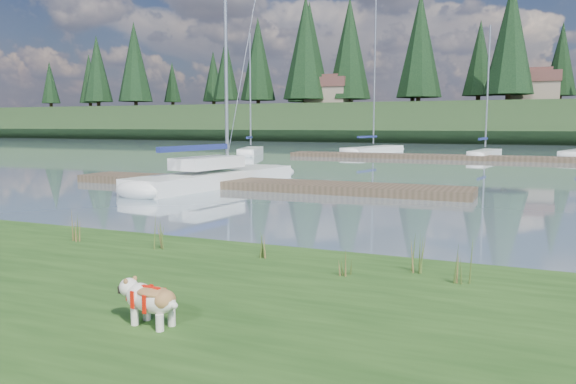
% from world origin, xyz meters
% --- Properties ---
extents(ground, '(200.00, 200.00, 0.00)m').
position_xyz_m(ground, '(0.00, 30.00, 0.00)').
color(ground, gray).
rests_on(ground, ground).
extents(ridge, '(200.00, 20.00, 5.00)m').
position_xyz_m(ridge, '(0.00, 73.00, 2.50)').
color(ridge, '#1F3319').
rests_on(ridge, ground).
extents(bulldog, '(0.78, 0.38, 0.46)m').
position_xyz_m(bulldog, '(1.92, -5.58, 0.64)').
color(bulldog, silver).
rests_on(bulldog, bank).
extents(sailboat_main, '(3.23, 9.78, 13.75)m').
position_xyz_m(sailboat_main, '(-5.79, 9.78, 0.42)').
color(sailboat_main, white).
rests_on(sailboat_main, ground).
extents(dock_near, '(16.00, 2.00, 0.30)m').
position_xyz_m(dock_near, '(-4.00, 9.00, 0.15)').
color(dock_near, '#4C3D2C').
rests_on(dock_near, ground).
extents(dock_far, '(26.00, 2.20, 0.30)m').
position_xyz_m(dock_far, '(2.00, 30.00, 0.15)').
color(dock_far, '#4C3D2C').
rests_on(dock_far, ground).
extents(sailboat_bg_0, '(3.25, 6.51, 9.52)m').
position_xyz_m(sailboat_bg_0, '(-14.73, 29.86, 0.33)').
color(sailboat_bg_0, white).
rests_on(sailboat_bg_0, ground).
extents(sailboat_bg_1, '(3.74, 9.16, 13.30)m').
position_xyz_m(sailboat_bg_1, '(-6.10, 36.29, 0.33)').
color(sailboat_bg_1, white).
rests_on(sailboat_bg_1, ground).
extents(sailboat_bg_2, '(2.17, 6.28, 9.47)m').
position_xyz_m(sailboat_bg_2, '(2.81, 33.07, 0.33)').
color(sailboat_bg_2, white).
rests_on(sailboat_bg_2, ground).
extents(weed_0, '(0.17, 0.14, 0.71)m').
position_xyz_m(weed_0, '(-0.19, -2.51, 0.65)').
color(weed_0, '#475B23').
rests_on(weed_0, bank).
extents(weed_1, '(0.17, 0.14, 0.44)m').
position_xyz_m(weed_1, '(1.68, -2.42, 0.54)').
color(weed_1, '#475B23').
rests_on(weed_1, bank).
extents(weed_2, '(0.17, 0.14, 0.63)m').
position_xyz_m(weed_2, '(4.12, -2.37, 0.61)').
color(weed_2, '#475B23').
rests_on(weed_2, bank).
extents(weed_3, '(0.17, 0.14, 0.59)m').
position_xyz_m(weed_3, '(-1.91, -2.59, 0.60)').
color(weed_3, '#475B23').
rests_on(weed_3, bank).
extents(weed_4, '(0.17, 0.14, 0.42)m').
position_xyz_m(weed_4, '(3.22, -2.93, 0.53)').
color(weed_4, '#475B23').
rests_on(weed_4, bank).
extents(weed_5, '(0.17, 0.14, 0.71)m').
position_xyz_m(weed_5, '(4.78, -2.68, 0.65)').
color(weed_5, '#475B23').
rests_on(weed_5, bank).
extents(mud_lip, '(60.00, 0.50, 0.14)m').
position_xyz_m(mud_lip, '(0.00, -1.60, 0.07)').
color(mud_lip, '#33281C').
rests_on(mud_lip, ground).
extents(conifer_0, '(5.72, 5.72, 14.15)m').
position_xyz_m(conifer_0, '(-55.00, 67.00, 12.64)').
color(conifer_0, '#382619').
rests_on(conifer_0, ridge).
extents(conifer_1, '(4.40, 4.40, 11.30)m').
position_xyz_m(conifer_1, '(-40.00, 71.00, 11.28)').
color(conifer_1, '#382619').
rests_on(conifer_1, ridge).
extents(conifer_2, '(6.60, 6.60, 16.05)m').
position_xyz_m(conifer_2, '(-25.00, 68.00, 13.54)').
color(conifer_2, '#382619').
rests_on(conifer_2, ridge).
extents(conifer_3, '(4.84, 4.84, 12.25)m').
position_xyz_m(conifer_3, '(-10.00, 72.00, 11.74)').
color(conifer_3, '#382619').
rests_on(conifer_3, ridge).
extents(conifer_4, '(6.16, 6.16, 15.10)m').
position_xyz_m(conifer_4, '(3.00, 66.00, 13.09)').
color(conifer_4, '#382619').
rests_on(conifer_4, ridge).
extents(house_0, '(6.30, 5.30, 4.65)m').
position_xyz_m(house_0, '(-22.00, 70.00, 7.31)').
color(house_0, gray).
rests_on(house_0, ridge).
extents(house_1, '(6.30, 5.30, 4.65)m').
position_xyz_m(house_1, '(6.00, 71.00, 7.31)').
color(house_1, gray).
rests_on(house_1, ridge).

